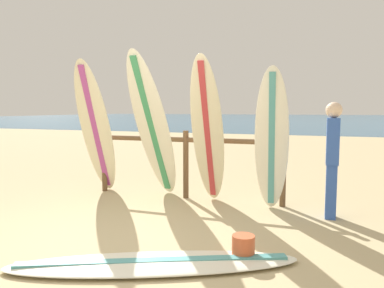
{
  "coord_description": "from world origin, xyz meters",
  "views": [
    {
      "loc": [
        2.17,
        -3.23,
        1.47
      ],
      "look_at": [
        0.07,
        2.62,
        0.87
      ],
      "focal_mm": 34.08,
      "sensor_mm": 36.0,
      "label": 1
    }
  ],
  "objects": [
    {
      "name": "surfboard_leaning_center",
      "position": [
        1.51,
        1.95,
        1.03
      ],
      "size": [
        0.53,
        0.64,
        2.05
      ],
      "color": "white",
      "rests_on": "ground"
    },
    {
      "name": "ocean_water",
      "position": [
        0.0,
        58.0,
        0.0
      ],
      "size": [
        120.0,
        80.0,
        0.01
      ],
      "primitive_type": "cube",
      "color": "#1E5984",
      "rests_on": "ground"
    },
    {
      "name": "sand_bucket",
      "position": [
        1.48,
        0.17,
        0.12
      ],
      "size": [
        0.22,
        0.22,
        0.25
      ],
      "primitive_type": "cylinder",
      "color": "#CC5933",
      "rests_on": "ground"
    },
    {
      "name": "small_boat_offshore",
      "position": [
        -1.71,
        30.34,
        0.26
      ],
      "size": [
        1.14,
        2.56,
        0.71
      ],
      "color": "silver",
      "rests_on": "ocean_water"
    },
    {
      "name": "ground_plane",
      "position": [
        0.0,
        0.0,
        0.0
      ],
      "size": [
        120.0,
        120.0,
        0.0
      ],
      "primitive_type": "plane",
      "color": "tan"
    },
    {
      "name": "surfboard_leaning_left",
      "position": [
        -0.38,
        2.02,
        1.18
      ],
      "size": [
        0.68,
        1.22,
        2.35
      ],
      "color": "silver",
      "rests_on": "ground"
    },
    {
      "name": "surfboard_leaning_center_left",
      "position": [
        0.58,
        1.89,
        1.11
      ],
      "size": [
        0.58,
        1.15,
        2.22
      ],
      "color": "beige",
      "rests_on": "ground"
    },
    {
      "name": "surfboard_rack",
      "position": [
        0.07,
        2.32,
        0.74
      ],
      "size": [
        3.23,
        0.09,
        1.12
      ],
      "color": "brown",
      "rests_on": "ground"
    },
    {
      "name": "beachgoer_standing",
      "position": [
        2.31,
        1.94,
        0.86
      ],
      "size": [
        0.21,
        0.25,
        1.56
      ],
      "color": "#3359B2",
      "rests_on": "ground"
    },
    {
      "name": "surfboard_leaning_far_left",
      "position": [
        -1.42,
        1.99,
        1.13
      ],
      "size": [
        0.67,
        1.09,
        2.26
      ],
      "color": "beige",
      "rests_on": "ground"
    },
    {
      "name": "surfboard_lying_on_sand",
      "position": [
        0.73,
        -0.27,
        0.04
      ],
      "size": [
        2.74,
        1.65,
        0.08
      ],
      "color": "silver",
      "rests_on": "ground"
    }
  ]
}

